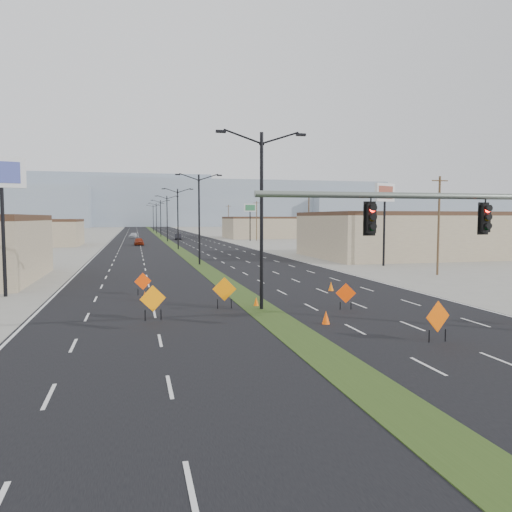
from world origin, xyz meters
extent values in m
plane|color=gray|center=(0.00, 0.00, 0.00)|extent=(600.00, 600.00, 0.00)
cube|color=black|center=(0.00, 100.00, 0.00)|extent=(25.00, 400.00, 0.02)
cube|color=#2C4217|center=(0.00, 100.00, 0.00)|extent=(2.00, 400.00, 0.04)
cube|color=tan|center=(34.00, 45.00, 2.75)|extent=(36.00, 18.00, 5.50)
cube|color=tan|center=(38.00, 110.00, 2.50)|extent=(44.00, 16.00, 5.00)
cube|color=#8492A4|center=(40.00, 300.00, 14.00)|extent=(220.00, 50.00, 28.00)
cube|color=#8492A4|center=(180.00, 290.00, 9.00)|extent=(160.00, 50.00, 18.00)
cube|color=#8492A4|center=(-30.00, 320.00, 16.00)|extent=(140.00, 50.00, 32.00)
cylinder|color=slate|center=(5.20, 2.00, 6.10)|extent=(16.00, 0.24, 0.24)
cube|color=black|center=(1.70, 2.00, 5.22)|extent=(0.50, 0.28, 1.30)
sphere|color=#FF0C05|center=(1.70, 1.84, 5.57)|extent=(0.22, 0.22, 0.22)
cube|color=black|center=(6.70, 2.00, 5.22)|extent=(0.50, 0.28, 1.30)
sphere|color=#FF0C05|center=(6.70, 1.84, 5.57)|extent=(0.22, 0.22, 0.22)
cylinder|color=black|center=(0.00, 12.00, 5.00)|extent=(0.20, 0.20, 10.00)
cube|color=black|center=(-2.30, 12.00, 9.95)|extent=(0.55, 0.24, 0.14)
cube|color=black|center=(2.30, 12.00, 9.95)|extent=(0.55, 0.24, 0.14)
cylinder|color=black|center=(0.00, 40.00, 5.00)|extent=(0.20, 0.20, 10.00)
cube|color=black|center=(-2.30, 40.00, 9.95)|extent=(0.55, 0.24, 0.14)
cube|color=black|center=(2.30, 40.00, 9.95)|extent=(0.55, 0.24, 0.14)
cylinder|color=black|center=(0.00, 68.00, 5.00)|extent=(0.20, 0.20, 10.00)
cube|color=black|center=(-2.30, 68.00, 9.95)|extent=(0.55, 0.24, 0.14)
cube|color=black|center=(2.30, 68.00, 9.95)|extent=(0.55, 0.24, 0.14)
cylinder|color=black|center=(0.00, 96.00, 5.00)|extent=(0.20, 0.20, 10.00)
cube|color=black|center=(-2.30, 96.00, 9.95)|extent=(0.55, 0.24, 0.14)
cube|color=black|center=(2.30, 96.00, 9.95)|extent=(0.55, 0.24, 0.14)
cylinder|color=black|center=(0.00, 124.00, 5.00)|extent=(0.20, 0.20, 10.00)
cube|color=black|center=(-2.30, 124.00, 9.95)|extent=(0.55, 0.24, 0.14)
cube|color=black|center=(2.30, 124.00, 9.95)|extent=(0.55, 0.24, 0.14)
cylinder|color=black|center=(0.00, 152.00, 5.00)|extent=(0.20, 0.20, 10.00)
cube|color=black|center=(-2.30, 152.00, 9.95)|extent=(0.55, 0.24, 0.14)
cube|color=black|center=(2.30, 152.00, 9.95)|extent=(0.55, 0.24, 0.14)
cylinder|color=black|center=(0.00, 180.00, 5.00)|extent=(0.20, 0.20, 10.00)
cube|color=black|center=(-2.30, 180.00, 9.95)|extent=(0.55, 0.24, 0.14)
cube|color=black|center=(2.30, 180.00, 9.95)|extent=(0.55, 0.24, 0.14)
cylinder|color=#4C3823|center=(20.00, 25.00, 4.50)|extent=(0.20, 0.20, 9.00)
cube|color=#4C3823|center=(20.00, 25.00, 8.60)|extent=(1.60, 0.10, 0.10)
cylinder|color=#4C3823|center=(20.00, 60.00, 4.50)|extent=(0.20, 0.20, 9.00)
cube|color=#4C3823|center=(20.00, 60.00, 8.60)|extent=(1.60, 0.10, 0.10)
cylinder|color=#4C3823|center=(20.00, 95.00, 4.50)|extent=(0.20, 0.20, 9.00)
cube|color=#4C3823|center=(20.00, 95.00, 8.60)|extent=(1.60, 0.10, 0.10)
cylinder|color=#4C3823|center=(20.00, 130.00, 4.50)|extent=(0.20, 0.20, 9.00)
cube|color=#4C3823|center=(20.00, 130.00, 8.60)|extent=(1.60, 0.10, 0.10)
imported|color=maroon|center=(-6.25, 81.94, 0.73)|extent=(1.90, 4.34, 1.46)
imported|color=black|center=(3.01, 103.80, 0.70)|extent=(1.81, 4.38, 1.41)
imported|color=#B0B4BA|center=(-7.31, 117.33, 0.65)|extent=(2.41, 4.69, 1.30)
cube|color=orange|center=(-6.13, 10.40, 1.14)|extent=(1.33, 0.41, 1.37)
cylinder|color=black|center=(-6.53, 10.40, 0.28)|extent=(0.05, 0.05, 0.57)
cylinder|color=black|center=(-5.73, 10.40, 0.28)|extent=(0.05, 0.05, 0.57)
cube|color=orange|center=(-2.00, 12.82, 1.14)|extent=(1.36, 0.31, 1.37)
cylinder|color=black|center=(-2.40, 12.82, 0.29)|extent=(0.05, 0.05, 0.57)
cylinder|color=black|center=(-1.60, 12.82, 0.29)|extent=(0.05, 0.05, 0.57)
cube|color=#EA3E04|center=(-6.49, 18.99, 0.96)|extent=(1.14, 0.30, 1.16)
cylinder|color=black|center=(-6.83, 18.99, 0.24)|extent=(0.05, 0.05, 0.48)
cylinder|color=black|center=(-6.16, 18.99, 0.24)|extent=(0.05, 0.05, 0.48)
cube|color=#FF4405|center=(4.69, 10.89, 0.95)|extent=(1.11, 0.37, 1.15)
cylinder|color=black|center=(4.35, 10.89, 0.24)|extent=(0.05, 0.05, 0.48)
cylinder|color=black|center=(5.02, 10.89, 0.24)|extent=(0.05, 0.05, 0.48)
cube|color=#EF5805|center=(5.37, 3.00, 1.10)|extent=(1.30, 0.35, 1.33)
cylinder|color=black|center=(4.98, 3.00, 0.28)|extent=(0.05, 0.05, 0.55)
cylinder|color=black|center=(5.75, 3.00, 0.28)|extent=(0.05, 0.05, 0.55)
cone|color=#E45B04|center=(-0.04, 13.11, 0.28)|extent=(0.43, 0.43, 0.56)
cone|color=#FF5105|center=(2.13, 7.47, 0.34)|extent=(0.51, 0.51, 0.68)
cone|color=#FF6B05|center=(6.67, 17.93, 0.33)|extent=(0.48, 0.48, 0.66)
cone|color=#F45905|center=(-6.43, 16.43, 0.33)|extent=(0.40, 0.40, 0.66)
cylinder|color=black|center=(-15.44, 20.72, 3.81)|extent=(0.24, 0.24, 7.63)
cube|color=white|center=(-15.44, 20.72, 8.23)|extent=(2.97, 1.27, 2.01)
cube|color=#4650A8|center=(-15.44, 20.52, 8.23)|extent=(2.30, 0.80, 1.41)
cylinder|color=black|center=(19.38, 34.05, 3.70)|extent=(0.24, 0.24, 7.39)
cube|color=white|center=(19.38, 34.05, 7.98)|extent=(2.82, 1.48, 1.95)
cube|color=brown|center=(19.38, 33.85, 7.98)|extent=(2.16, 0.97, 1.36)
cylinder|color=black|center=(18.52, 95.17, 3.48)|extent=(0.24, 0.24, 6.95)
cube|color=white|center=(18.52, 95.17, 7.50)|extent=(2.73, 1.10, 1.83)
cube|color=#33804E|center=(18.52, 94.97, 7.50)|extent=(2.12, 0.66, 1.28)
camera|label=1|loc=(-6.96, -15.30, 5.26)|focal=35.00mm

